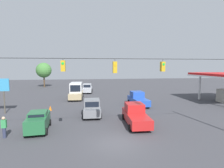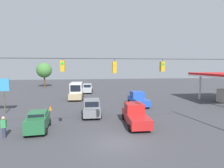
{
  "view_description": "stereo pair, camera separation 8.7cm",
  "coord_description": "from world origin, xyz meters",
  "px_view_note": "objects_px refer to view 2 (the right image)",
  "views": [
    {
      "loc": [
        2.18,
        13.08,
        6.08
      ],
      "look_at": [
        -1.31,
        -11.57,
        3.54
      ],
      "focal_mm": 28.0,
      "sensor_mm": 36.0,
      "label": 1
    },
    {
      "loc": [
        2.09,
        13.09,
        6.08
      ],
      "look_at": [
        -1.31,
        -11.57,
        3.54
      ],
      "focal_mm": 28.0,
      "sensor_mm": 36.0,
      "label": 2
    }
  ],
  "objects_px": {
    "box_truck_tan_withflow_far": "(76,91)",
    "pickup_truck_red_crossing_near": "(135,115)",
    "tree_horizon_left": "(44,70)",
    "pickup_truck_silver_withflow_deep": "(88,88)",
    "pickup_truck_grey_withflow_mid": "(92,107)",
    "traffic_cone_second": "(43,115)",
    "pickup_truck_blue_oncoming_far": "(138,99)",
    "traffic_cone_nearest": "(35,125)",
    "pedestrian": "(4,127)",
    "sedan_green_parked_shoulder": "(38,121)",
    "traffic_cone_third": "(50,108)",
    "overhead_signal_span": "(114,85)"
  },
  "relations": [
    {
      "from": "pickup_truck_red_crossing_near",
      "to": "traffic_cone_third",
      "type": "xyz_separation_m",
      "value": [
        10.09,
        -7.14,
        -0.64
      ]
    },
    {
      "from": "traffic_cone_second",
      "to": "traffic_cone_third",
      "type": "relative_size",
      "value": 1.0
    },
    {
      "from": "traffic_cone_nearest",
      "to": "traffic_cone_second",
      "type": "xyz_separation_m",
      "value": [
        0.09,
        -3.63,
        0.0
      ]
    },
    {
      "from": "traffic_cone_nearest",
      "to": "tree_horizon_left",
      "type": "height_order",
      "value": "tree_horizon_left"
    },
    {
      "from": "traffic_cone_nearest",
      "to": "traffic_cone_second",
      "type": "bearing_deg",
      "value": -88.51
    },
    {
      "from": "pickup_truck_grey_withflow_mid",
      "to": "traffic_cone_second",
      "type": "bearing_deg",
      "value": 2.77
    },
    {
      "from": "pickup_truck_silver_withflow_deep",
      "to": "tree_horizon_left",
      "type": "bearing_deg",
      "value": -44.75
    },
    {
      "from": "pickup_truck_blue_oncoming_far",
      "to": "traffic_cone_nearest",
      "type": "distance_m",
      "value": 15.52
    },
    {
      "from": "pickup_truck_red_crossing_near",
      "to": "sedan_green_parked_shoulder",
      "type": "relative_size",
      "value": 1.34
    },
    {
      "from": "traffic_cone_third",
      "to": "pickup_truck_red_crossing_near",
      "type": "bearing_deg",
      "value": 144.69
    },
    {
      "from": "pedestrian",
      "to": "box_truck_tan_withflow_far",
      "type": "bearing_deg",
      "value": -105.79
    },
    {
      "from": "pedestrian",
      "to": "sedan_green_parked_shoulder",
      "type": "bearing_deg",
      "value": -150.85
    },
    {
      "from": "pickup_truck_silver_withflow_deep",
      "to": "sedan_green_parked_shoulder",
      "type": "relative_size",
      "value": 1.31
    },
    {
      "from": "overhead_signal_span",
      "to": "pickup_truck_red_crossing_near",
      "type": "xyz_separation_m",
      "value": [
        -2.79,
        -3.64,
        -3.63
      ]
    },
    {
      "from": "pickup_truck_blue_oncoming_far",
      "to": "traffic_cone_third",
      "type": "bearing_deg",
      "value": 6.51
    },
    {
      "from": "pickup_truck_red_crossing_near",
      "to": "pickup_truck_silver_withflow_deep",
      "type": "distance_m",
      "value": 23.55
    },
    {
      "from": "pedestrian",
      "to": "tree_horizon_left",
      "type": "relative_size",
      "value": 0.26
    },
    {
      "from": "pedestrian",
      "to": "tree_horizon_left",
      "type": "bearing_deg",
      "value": -81.78
    },
    {
      "from": "sedan_green_parked_shoulder",
      "to": "pedestrian",
      "type": "xyz_separation_m",
      "value": [
        2.42,
        1.35,
        -0.02
      ]
    },
    {
      "from": "pickup_truck_silver_withflow_deep",
      "to": "pedestrian",
      "type": "bearing_deg",
      "value": 74.25
    },
    {
      "from": "pickup_truck_blue_oncoming_far",
      "to": "traffic_cone_third",
      "type": "distance_m",
      "value": 13.01
    },
    {
      "from": "pickup_truck_silver_withflow_deep",
      "to": "tree_horizon_left",
      "type": "distance_m",
      "value": 17.93
    },
    {
      "from": "traffic_cone_second",
      "to": "traffic_cone_third",
      "type": "distance_m",
      "value": 3.43
    },
    {
      "from": "pedestrian",
      "to": "tree_horizon_left",
      "type": "xyz_separation_m",
      "value": [
        5.38,
        -37.25,
        3.99
      ]
    },
    {
      "from": "pickup_truck_silver_withflow_deep",
      "to": "tree_horizon_left",
      "type": "relative_size",
      "value": 0.77
    },
    {
      "from": "pedestrian",
      "to": "tree_horizon_left",
      "type": "height_order",
      "value": "tree_horizon_left"
    },
    {
      "from": "pedestrian",
      "to": "traffic_cone_nearest",
      "type": "bearing_deg",
      "value": -133.33
    },
    {
      "from": "sedan_green_parked_shoulder",
      "to": "tree_horizon_left",
      "type": "distance_m",
      "value": 36.96
    },
    {
      "from": "sedan_green_parked_shoulder",
      "to": "box_truck_tan_withflow_far",
      "type": "bearing_deg",
      "value": -98.92
    },
    {
      "from": "pickup_truck_grey_withflow_mid",
      "to": "traffic_cone_second",
      "type": "height_order",
      "value": "pickup_truck_grey_withflow_mid"
    },
    {
      "from": "pickup_truck_blue_oncoming_far",
      "to": "box_truck_tan_withflow_far",
      "type": "height_order",
      "value": "box_truck_tan_withflow_far"
    },
    {
      "from": "pickup_truck_silver_withflow_deep",
      "to": "pickup_truck_blue_oncoming_far",
      "type": "bearing_deg",
      "value": 118.47
    },
    {
      "from": "tree_horizon_left",
      "to": "pickup_truck_silver_withflow_deep",
      "type": "bearing_deg",
      "value": 135.25
    },
    {
      "from": "sedan_green_parked_shoulder",
      "to": "tree_horizon_left",
      "type": "bearing_deg",
      "value": -77.74
    },
    {
      "from": "sedan_green_parked_shoulder",
      "to": "traffic_cone_second",
      "type": "relative_size",
      "value": 6.17
    },
    {
      "from": "traffic_cone_second",
      "to": "pedestrian",
      "type": "relative_size",
      "value": 0.37
    },
    {
      "from": "traffic_cone_nearest",
      "to": "box_truck_tan_withflow_far",
      "type": "bearing_deg",
      "value": -101.16
    },
    {
      "from": "pickup_truck_grey_withflow_mid",
      "to": "traffic_cone_third",
      "type": "relative_size",
      "value": 7.89
    },
    {
      "from": "sedan_green_parked_shoulder",
      "to": "pickup_truck_red_crossing_near",
      "type": "bearing_deg",
      "value": -176.58
    },
    {
      "from": "traffic_cone_third",
      "to": "box_truck_tan_withflow_far",
      "type": "bearing_deg",
      "value": -109.69
    },
    {
      "from": "box_truck_tan_withflow_far",
      "to": "tree_horizon_left",
      "type": "xyz_separation_m",
      "value": [
        10.34,
        -19.71,
        3.45
      ]
    },
    {
      "from": "box_truck_tan_withflow_far",
      "to": "pickup_truck_red_crossing_near",
      "type": "bearing_deg",
      "value": 114.32
    },
    {
      "from": "box_truck_tan_withflow_far",
      "to": "traffic_cone_nearest",
      "type": "distance_m",
      "value": 15.87
    },
    {
      "from": "traffic_cone_second",
      "to": "tree_horizon_left",
      "type": "bearing_deg",
      "value": -77.19
    },
    {
      "from": "traffic_cone_second",
      "to": "overhead_signal_span",
      "type": "bearing_deg",
      "value": 135.26
    },
    {
      "from": "traffic_cone_nearest",
      "to": "pickup_truck_grey_withflow_mid",
      "type": "bearing_deg",
      "value": -145.44
    },
    {
      "from": "overhead_signal_span",
      "to": "box_truck_tan_withflow_far",
      "type": "relative_size",
      "value": 3.51
    },
    {
      "from": "pedestrian",
      "to": "overhead_signal_span",
      "type": "bearing_deg",
      "value": 169.44
    },
    {
      "from": "traffic_cone_nearest",
      "to": "tree_horizon_left",
      "type": "distance_m",
      "value": 36.28
    },
    {
      "from": "pickup_truck_grey_withflow_mid",
      "to": "overhead_signal_span",
      "type": "bearing_deg",
      "value": 102.23
    }
  ]
}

